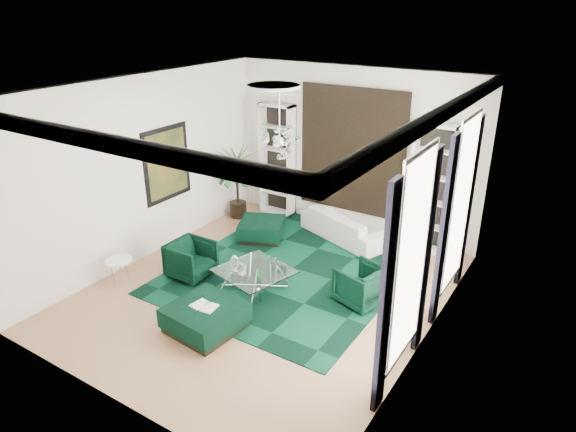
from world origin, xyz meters
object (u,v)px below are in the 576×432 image
Objects in this scene: armchair_right at (361,285)px; side_table at (120,272)px; palm at (237,173)px; sofa at (345,226)px; coffee_table at (255,280)px; armchair_left at (191,259)px; ottoman_side at (262,230)px; ottoman_front at (205,318)px.

side_table is (-4.22, -1.86, -0.11)m from armchair_right.
palm reaches higher than side_table.
sofa is 1.82× the size of coffee_table.
side_table is at bearing 76.45° from sofa.
armchair_left is at bearing -170.07° from coffee_table.
coffee_table is 2.36× the size of side_table.
sofa is 4.98m from side_table.
ottoman_side is 3.33m from side_table.
armchair_left is 0.35× the size of palm.
palm reaches higher than sofa.
sofa is 4.43m from ottoman_front.
sofa is 0.94× the size of palm.
armchair_right is 3.33m from ottoman_side.
side_table is at bearing -110.09° from ottoman_side.
armchair_left is 2.18m from ottoman_side.
ottoman_side is 3.62m from ottoman_front.
armchair_right reaches higher than coffee_table.
sofa is 3.00m from palm.
sofa is 2.97m from coffee_table.
palm reaches higher than ottoman_side.
side_table reaches higher than ottoman_front.
coffee_table is at bearing -58.29° from ottoman_side.
armchair_left is (-1.80, -3.18, 0.05)m from sofa.
ottoman_side is at bearing -30.54° from palm.
side_table is (-2.77, -4.14, -0.07)m from sofa.
armchair_left is 1.88m from ottoman_front.
side_table is (-1.14, -3.13, 0.03)m from ottoman_side.
ottoman_front is at bearing -23.49° from armchair_right.
armchair_right is 4.82m from palm.
sofa is at bearing -130.28° from armchair_right.
sofa is 2.77× the size of armchair_right.
ottoman_side is 0.87× the size of ottoman_front.
ottoman_front is 2.17× the size of side_table.
armchair_right is 4.62m from side_table.
armchair_left reaches higher than sofa.
palm is at bearing 19.25° from armchair_left.
armchair_left is at bearing -57.28° from armchair_right.
armchair_left reaches higher than ottoman_side.
palm reaches higher than armchair_right.
side_table reaches higher than coffee_table.
armchair_right is (3.26, 0.90, -0.01)m from armchair_left.
ottoman_front is 4.91m from palm.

